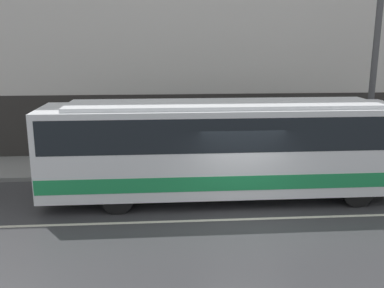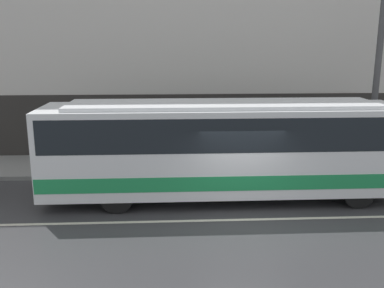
% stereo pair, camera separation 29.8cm
% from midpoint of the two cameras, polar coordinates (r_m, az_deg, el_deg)
% --- Properties ---
extents(ground_plane, '(60.00, 60.00, 0.00)m').
position_cam_midpoint_polar(ground_plane, '(12.65, 6.40, -9.95)').
color(ground_plane, '#38383A').
extents(sidewalk, '(60.00, 3.16, 0.16)m').
position_cam_midpoint_polar(sidewalk, '(17.82, 3.11, -2.63)').
color(sidewalk, gray).
rests_on(sidewalk, ground_plane).
extents(lane_stripe, '(54.00, 0.14, 0.01)m').
position_cam_midpoint_polar(lane_stripe, '(12.65, 6.40, -9.93)').
color(lane_stripe, beige).
rests_on(lane_stripe, ground_plane).
extents(transit_bus, '(11.41, 2.53, 3.16)m').
position_cam_midpoint_polar(transit_bus, '(13.76, 3.50, -0.12)').
color(transit_bus, white).
rests_on(transit_bus, ground_plane).
extents(utility_pole_near, '(0.24, 0.24, 7.10)m').
position_cam_midpoint_polar(utility_pole_near, '(18.06, 22.57, 8.31)').
color(utility_pole_near, '#4C4C4F').
rests_on(utility_pole_near, sidewalk).
extents(pedestrian_waiting, '(0.36, 0.36, 1.79)m').
position_cam_midpoint_polar(pedestrian_waiting, '(17.02, 6.71, -0.25)').
color(pedestrian_waiting, navy).
rests_on(pedestrian_waiting, sidewalk).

